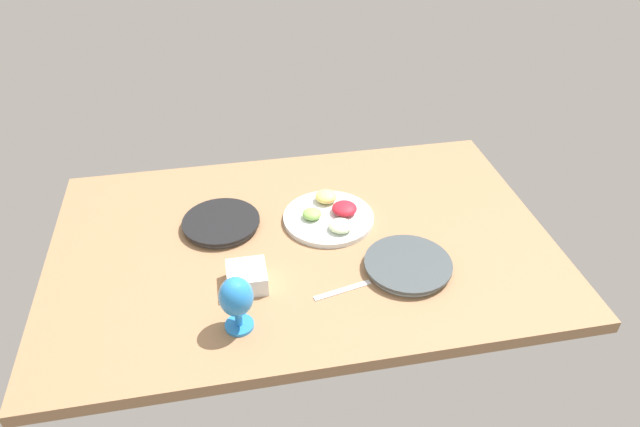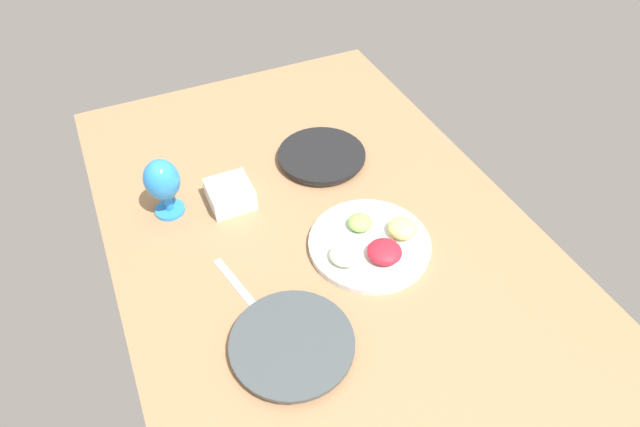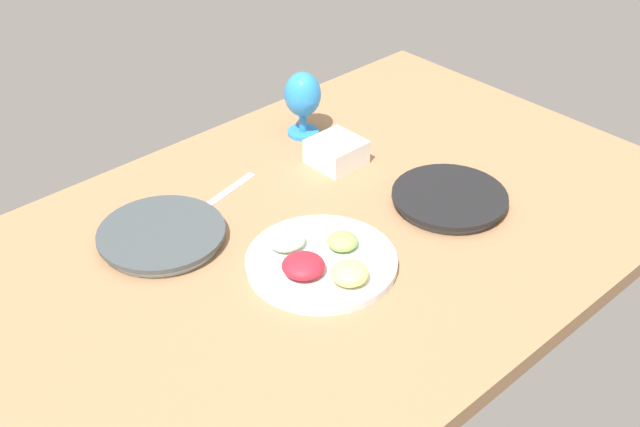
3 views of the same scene
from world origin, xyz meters
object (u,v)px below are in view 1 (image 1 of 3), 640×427
hurricane_glass_blue (236,299)px  fruit_platter (330,216)px  square_bowl_white (247,276)px  dinner_plate_right (408,265)px  dinner_plate_left (221,223)px

hurricane_glass_blue → fruit_platter: bearing=51.7°
fruit_platter → hurricane_glass_blue: size_ratio=1.81×
hurricane_glass_blue → square_bowl_white: size_ratio=1.48×
square_bowl_white → hurricane_glass_blue: bearing=-102.7°
hurricane_glass_blue → square_bowl_white: (3.59, 15.88, -7.05)cm
dinner_plate_right → square_bowl_white: 48.48cm
dinner_plate_right → square_bowl_white: square_bowl_white is taller
fruit_platter → hurricane_glass_blue: 55.13cm
dinner_plate_left → square_bowl_white: square_bowl_white is taller
dinner_plate_right → hurricane_glass_blue: bearing=-165.1°
hurricane_glass_blue → dinner_plate_left: bearing=93.2°
dinner_plate_right → hurricane_glass_blue: 54.54cm
dinner_plate_left → dinner_plate_right: same height
dinner_plate_right → square_bowl_white: (-48.39, 2.04, 1.94)cm
dinner_plate_left → square_bowl_white: 30.53cm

